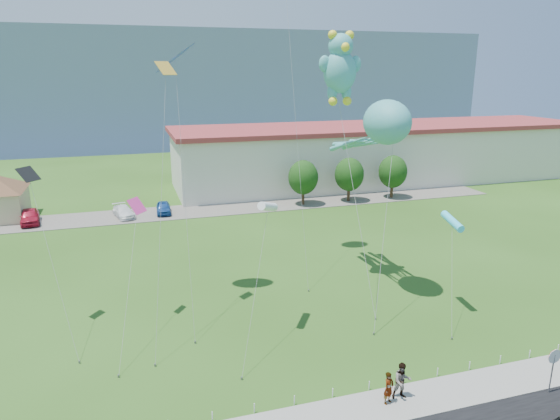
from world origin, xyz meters
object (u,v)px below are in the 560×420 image
(pedestrian_left, at_px, (389,388))
(octopus_kite, at_px, (379,130))
(stop_sign, at_px, (554,360))
(parked_car_blue, at_px, (163,208))
(pedestrian_right, at_px, (402,381))
(parked_car_white, at_px, (124,212))
(teddy_bear_kite, at_px, (340,66))
(warehouse, at_px, (383,153))
(parked_car_red, at_px, (30,216))

(pedestrian_left, xyz_separation_m, octopus_kite, (5.44, 12.47, 10.80))
(stop_sign, distance_m, parked_car_blue, 42.32)
(pedestrian_right, bearing_deg, pedestrian_left, -159.81)
(pedestrian_left, relative_size, parked_car_white, 0.39)
(octopus_kite, distance_m, teddy_bear_kite, 5.30)
(warehouse, xyz_separation_m, parked_car_white, (-36.76, -9.24, -3.45))
(octopus_kite, bearing_deg, parked_car_white, 125.16)
(pedestrian_left, xyz_separation_m, parked_car_white, (-12.10, 37.37, -0.25))
(teddy_bear_kite, bearing_deg, pedestrian_left, -103.27)
(teddy_bear_kite, bearing_deg, warehouse, 56.21)
(warehouse, bearing_deg, teddy_bear_kite, -123.79)
(parked_car_white, bearing_deg, pedestrian_right, -84.91)
(octopus_kite, xyz_separation_m, teddy_bear_kite, (-1.89, 2.58, 4.22))
(parked_car_white, bearing_deg, teddy_bear_kite, -69.01)
(parked_car_blue, bearing_deg, teddy_bear_kite, -60.40)
(pedestrian_left, bearing_deg, parked_car_red, 94.57)
(warehouse, xyz_separation_m, parked_car_red, (-46.24, -8.87, -3.29))
(parked_car_white, distance_m, parked_car_blue, 4.33)
(stop_sign, distance_m, pedestrian_right, 7.60)
(pedestrian_left, xyz_separation_m, parked_car_red, (-21.58, 37.74, -0.09))
(pedestrian_left, bearing_deg, warehouse, 36.92)
(parked_car_blue, bearing_deg, octopus_kite, -59.33)
(warehouse, distance_m, parked_car_white, 38.06)
(pedestrian_left, relative_size, parked_car_blue, 0.43)
(pedestrian_right, xyz_separation_m, parked_car_white, (-12.91, 37.21, -0.38))
(warehouse, relative_size, teddy_bear_kite, 3.33)
(pedestrian_right, height_order, parked_car_blue, pedestrian_right)
(warehouse, xyz_separation_m, stop_sign, (-16.50, -48.21, -2.26))
(parked_car_red, xyz_separation_m, parked_car_blue, (13.80, -0.15, -0.12))
(parked_car_blue, xyz_separation_m, teddy_bear_kite, (11.32, -22.53, 15.22))
(stop_sign, bearing_deg, warehouse, 71.10)
(warehouse, height_order, pedestrian_left, warehouse)
(stop_sign, bearing_deg, pedestrian_right, 166.59)
(warehouse, height_order, stop_sign, warehouse)
(stop_sign, xyz_separation_m, pedestrian_right, (-7.35, 1.75, -0.82))
(parked_car_white, bearing_deg, octopus_kite, -68.88)
(warehouse, relative_size, parked_car_blue, 15.88)
(pedestrian_right, xyz_separation_m, octopus_kite, (4.63, 12.32, 10.67))
(pedestrian_right, relative_size, parked_car_red, 0.42)
(warehouse, xyz_separation_m, parked_car_blue, (-32.43, -9.02, -3.41))
(parked_car_blue, bearing_deg, pedestrian_right, -74.16)
(warehouse, bearing_deg, parked_car_red, -169.14)
(pedestrian_left, bearing_deg, stop_sign, -36.28)
(warehouse, relative_size, parked_car_red, 13.45)
(warehouse, height_order, teddy_bear_kite, teddy_bear_kite)
(stop_sign, distance_m, octopus_kite, 17.39)
(octopus_kite, bearing_deg, pedestrian_right, -110.60)
(warehouse, bearing_deg, pedestrian_left, -117.89)
(pedestrian_right, height_order, octopus_kite, octopus_kite)
(stop_sign, distance_m, parked_car_red, 49.32)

